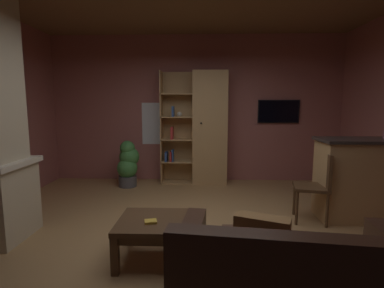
{
  "coord_description": "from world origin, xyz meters",
  "views": [
    {
      "loc": [
        0.12,
        -3.2,
        1.54
      ],
      "look_at": [
        0.0,
        0.4,
        1.05
      ],
      "focal_mm": 27.3,
      "sensor_mm": 36.0,
      "label": 1
    }
  ],
  "objects_px": {
    "coffee_table": "(153,227)",
    "dining_chair": "(318,183)",
    "bookshelf_cabinet": "(205,129)",
    "kitchen_bar_counter": "(374,179)",
    "table_book_0": "(151,222)",
    "wall_mounted_tv": "(278,111)",
    "potted_floor_plant": "(128,163)"
  },
  "relations": [
    {
      "from": "bookshelf_cabinet",
      "to": "table_book_0",
      "type": "relative_size",
      "value": 18.79
    },
    {
      "from": "kitchen_bar_counter",
      "to": "potted_floor_plant",
      "type": "distance_m",
      "value": 3.97
    },
    {
      "from": "bookshelf_cabinet",
      "to": "coffee_table",
      "type": "height_order",
      "value": "bookshelf_cabinet"
    },
    {
      "from": "coffee_table",
      "to": "dining_chair",
      "type": "xyz_separation_m",
      "value": [
        2.0,
        1.02,
        0.2
      ]
    },
    {
      "from": "coffee_table",
      "to": "potted_floor_plant",
      "type": "height_order",
      "value": "potted_floor_plant"
    },
    {
      "from": "kitchen_bar_counter",
      "to": "dining_chair",
      "type": "xyz_separation_m",
      "value": [
        -0.79,
        -0.12,
        -0.02
      ]
    },
    {
      "from": "bookshelf_cabinet",
      "to": "kitchen_bar_counter",
      "type": "xyz_separation_m",
      "value": [
        2.24,
        -1.77,
        -0.52
      ]
    },
    {
      "from": "dining_chair",
      "to": "potted_floor_plant",
      "type": "relative_size",
      "value": 1.06
    },
    {
      "from": "table_book_0",
      "to": "dining_chair",
      "type": "height_order",
      "value": "dining_chair"
    },
    {
      "from": "kitchen_bar_counter",
      "to": "bookshelf_cabinet",
      "type": "bearing_deg",
      "value": 141.7
    },
    {
      "from": "kitchen_bar_counter",
      "to": "potted_floor_plant",
      "type": "xyz_separation_m",
      "value": [
        -3.69,
        1.46,
        -0.11
      ]
    },
    {
      "from": "coffee_table",
      "to": "dining_chair",
      "type": "bearing_deg",
      "value": 26.96
    },
    {
      "from": "bookshelf_cabinet",
      "to": "kitchen_bar_counter",
      "type": "bearing_deg",
      "value": -38.3
    },
    {
      "from": "kitchen_bar_counter",
      "to": "dining_chair",
      "type": "distance_m",
      "value": 0.8
    },
    {
      "from": "kitchen_bar_counter",
      "to": "table_book_0",
      "type": "bearing_deg",
      "value": -156.51
    },
    {
      "from": "kitchen_bar_counter",
      "to": "dining_chair",
      "type": "relative_size",
      "value": 1.62
    },
    {
      "from": "coffee_table",
      "to": "potted_floor_plant",
      "type": "relative_size",
      "value": 0.78
    },
    {
      "from": "table_book_0",
      "to": "wall_mounted_tv",
      "type": "height_order",
      "value": "wall_mounted_tv"
    },
    {
      "from": "bookshelf_cabinet",
      "to": "potted_floor_plant",
      "type": "xyz_separation_m",
      "value": [
        -1.45,
        -0.31,
        -0.63
      ]
    },
    {
      "from": "kitchen_bar_counter",
      "to": "wall_mounted_tv",
      "type": "xyz_separation_m",
      "value": [
        -0.79,
        1.98,
        0.85
      ]
    },
    {
      "from": "coffee_table",
      "to": "table_book_0",
      "type": "xyz_separation_m",
      "value": [
        -0.0,
        -0.08,
        0.09
      ]
    },
    {
      "from": "dining_chair",
      "to": "wall_mounted_tv",
      "type": "distance_m",
      "value": 2.27
    },
    {
      "from": "dining_chair",
      "to": "potted_floor_plant",
      "type": "xyz_separation_m",
      "value": [
        -2.9,
        1.58,
        -0.09
      ]
    },
    {
      "from": "potted_floor_plant",
      "to": "dining_chair",
      "type": "bearing_deg",
      "value": -28.59
    },
    {
      "from": "coffee_table",
      "to": "kitchen_bar_counter",
      "type": "bearing_deg",
      "value": 22.17
    },
    {
      "from": "bookshelf_cabinet",
      "to": "dining_chair",
      "type": "bearing_deg",
      "value": -52.46
    },
    {
      "from": "coffee_table",
      "to": "wall_mounted_tv",
      "type": "bearing_deg",
      "value": 57.34
    },
    {
      "from": "kitchen_bar_counter",
      "to": "table_book_0",
      "type": "relative_size",
      "value": 12.9
    },
    {
      "from": "table_book_0",
      "to": "potted_floor_plant",
      "type": "xyz_separation_m",
      "value": [
        -0.9,
        2.67,
        0.02
      ]
    },
    {
      "from": "dining_chair",
      "to": "potted_floor_plant",
      "type": "bearing_deg",
      "value": 151.41
    },
    {
      "from": "potted_floor_plant",
      "to": "coffee_table",
      "type": "bearing_deg",
      "value": -70.87
    },
    {
      "from": "wall_mounted_tv",
      "to": "table_book_0",
      "type": "bearing_deg",
      "value": -122.08
    }
  ]
}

